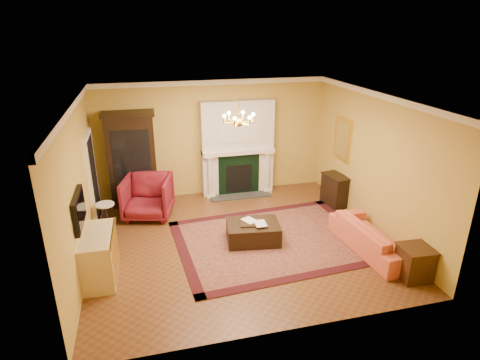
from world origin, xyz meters
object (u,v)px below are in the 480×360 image
object	(u,v)px
coral_sofa	(373,232)
wingback_armchair	(148,195)
console_table	(335,191)
leather_ottoman	(253,232)
pedestal_table	(106,216)
china_cabinet	(132,161)
commode	(99,256)
end_table	(414,264)

from	to	relation	value
coral_sofa	wingback_armchair	bearing A→B (deg)	53.79
console_table	leather_ottoman	distance (m)	2.81
leather_ottoman	console_table	bearing A→B (deg)	35.02
wingback_armchair	pedestal_table	world-z (taller)	wingback_armchair
china_cabinet	pedestal_table	distance (m)	1.75
china_cabinet	pedestal_table	xyz separation A→B (m)	(-0.61, -1.47, -0.72)
commode	leather_ottoman	size ratio (longest dim) A/B	1.09
pedestal_table	leather_ottoman	distance (m)	3.19
china_cabinet	coral_sofa	bearing A→B (deg)	-35.85
china_cabinet	console_table	size ratio (longest dim) A/B	2.98
end_table	console_table	size ratio (longest dim) A/B	0.78
end_table	leather_ottoman	xyz separation A→B (m)	(-2.44, 1.96, -0.08)
wingback_armchair	pedestal_table	size ratio (longest dim) A/B	1.54
china_cabinet	wingback_armchair	bearing A→B (deg)	-69.35
wingback_armchair	leather_ottoman	world-z (taller)	wingback_armchair
china_cabinet	end_table	bearing A→B (deg)	-41.97
commode	leather_ottoman	distance (m)	3.07
pedestal_table	commode	bearing A→B (deg)	-91.03
china_cabinet	coral_sofa	xyz separation A→B (m)	(4.60, -3.49, -0.73)
china_cabinet	commode	distance (m)	3.28
coral_sofa	leather_ottoman	xyz separation A→B (m)	(-2.23, 0.92, -0.18)
end_table	console_table	bearing A→B (deg)	88.94
china_cabinet	wingback_armchair	size ratio (longest dim) A/B	2.07
commode	console_table	xyz separation A→B (m)	(5.51, 1.85, -0.06)
end_table	console_table	distance (m)	3.24
china_cabinet	commode	bearing A→B (deg)	-100.25
coral_sofa	console_table	bearing A→B (deg)	-11.33
china_cabinet	leather_ottoman	world-z (taller)	china_cabinet
china_cabinet	leather_ottoman	xyz separation A→B (m)	(2.37, -2.57, -0.91)
pedestal_table	end_table	xyz separation A→B (m)	(5.42, -3.06, -0.11)
wingback_armchair	pedestal_table	bearing A→B (deg)	-129.82
commode	end_table	world-z (taller)	commode
coral_sofa	console_table	world-z (taller)	coral_sofa
pedestal_table	end_table	size ratio (longest dim) A/B	1.20
commode	coral_sofa	world-z (taller)	commode
commode	console_table	world-z (taller)	commode
wingback_armchair	end_table	xyz separation A→B (m)	(4.52, -3.70, -0.25)
coral_sofa	leather_ottoman	size ratio (longest dim) A/B	1.90
wingback_armchair	pedestal_table	distance (m)	1.12
console_table	leather_ottoman	world-z (taller)	console_table
coral_sofa	china_cabinet	bearing A→B (deg)	48.31
china_cabinet	wingback_armchair	distance (m)	1.05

